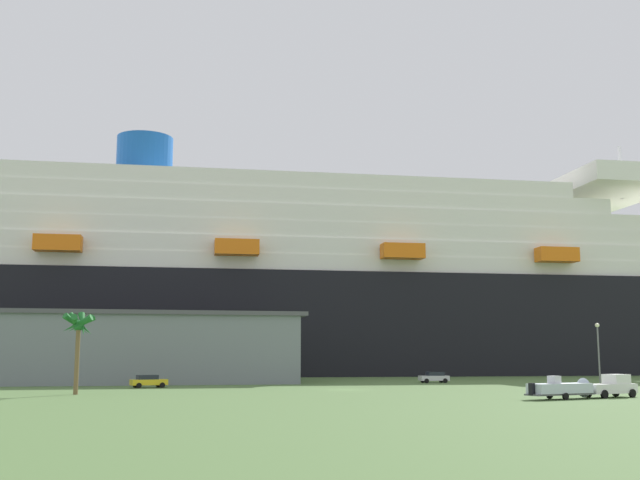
# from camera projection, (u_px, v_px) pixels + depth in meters

# --- Properties ---
(ground_plane) EXTENTS (600.00, 600.00, 0.00)m
(ground_plane) POSITION_uv_depth(u_px,v_px,m) (286.00, 381.00, 119.10)
(ground_plane) COLOR #4C6B38
(cruise_ship) EXTENTS (264.18, 56.69, 53.84)m
(cruise_ship) POSITION_uv_depth(u_px,v_px,m) (309.00, 293.00, 157.23)
(cruise_ship) COLOR black
(cruise_ship) RESTS_ON ground_plane
(terminal_building) EXTENTS (53.90, 24.64, 10.08)m
(terminal_building) POSITION_uv_depth(u_px,v_px,m) (118.00, 348.00, 112.26)
(terminal_building) COLOR slate
(terminal_building) RESTS_ON ground_plane
(pickup_truck) EXTENTS (5.89, 3.17, 2.20)m
(pickup_truck) POSITION_uv_depth(u_px,v_px,m) (611.00, 386.00, 74.55)
(pickup_truck) COLOR white
(pickup_truck) RESTS_ON ground_plane
(small_boat_on_trailer) EXTENTS (8.90, 3.40, 2.15)m
(small_boat_on_trailer) POSITION_uv_depth(u_px,v_px,m) (565.00, 389.00, 71.79)
(small_boat_on_trailer) COLOR #595960
(small_boat_on_trailer) RESTS_ON ground_plane
(palm_tree) EXTENTS (3.58, 3.36, 8.61)m
(palm_tree) POSITION_uv_depth(u_px,v_px,m) (79.00, 329.00, 80.64)
(palm_tree) COLOR brown
(palm_tree) RESTS_ON ground_plane
(street_lamp) EXTENTS (0.56, 0.56, 8.09)m
(street_lamp) POSITION_uv_depth(u_px,v_px,m) (598.00, 345.00, 98.13)
(street_lamp) COLOR slate
(street_lamp) RESTS_ON ground_plane
(parked_car_yellow_taxi) EXTENTS (4.70, 2.68, 1.58)m
(parked_car_yellow_taxi) POSITION_uv_depth(u_px,v_px,m) (148.00, 381.00, 95.94)
(parked_car_yellow_taxi) COLOR yellow
(parked_car_yellow_taxi) RESTS_ON ground_plane
(parked_car_silver_sedan) EXTENTS (4.43, 2.41, 1.58)m
(parked_car_silver_sedan) POSITION_uv_depth(u_px,v_px,m) (434.00, 377.00, 112.55)
(parked_car_silver_sedan) COLOR silver
(parked_car_silver_sedan) RESTS_ON ground_plane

